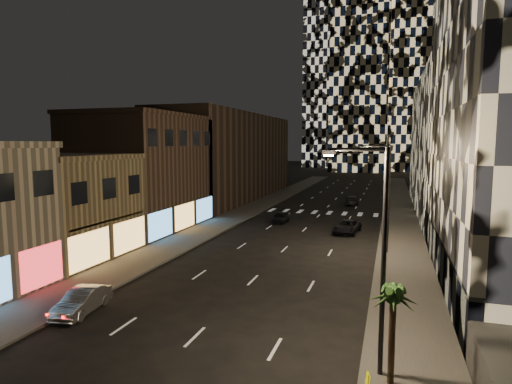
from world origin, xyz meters
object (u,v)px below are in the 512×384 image
Objects in this scene: car_dark_oncoming at (352,200)px; car_silver_parked at (82,301)px; palm_tree at (393,302)px; streetlight_far at (386,191)px; car_dark_rightlane at (347,227)px; streetlight_near at (378,246)px; car_dark_midlane at (281,217)px.

car_silver_parked is at bearing 71.10° from car_dark_oncoming.
streetlight_far is at bearing 91.80° from palm_tree.
car_dark_oncoming is at bearing 100.35° from streetlight_far.
car_dark_rightlane is at bearing 58.04° from car_silver_parked.
streetlight_near is at bearing -74.63° from car_dark_rightlane.
streetlight_far is 1.88× the size of car_dark_rightlane.
streetlight_far is at bearing 90.00° from streetlight_near.
streetlight_near reaches higher than car_dark_oncoming.
streetlight_far is 29.47m from car_dark_oncoming.
streetlight_near is at bearing 89.68° from car_dark_oncoming.
streetlight_far is 2.32× the size of palm_tree.
palm_tree is at bearing -15.64° from car_silver_parked.
streetlight_near is 33.70m from car_dark_midlane.
car_silver_parked is 0.86× the size of car_dark_oncoming.
palm_tree is (4.44, -28.04, 2.68)m from car_dark_rightlane.
palm_tree is (16.20, -2.36, 2.68)m from car_silver_parked.
car_dark_oncoming is at bearing 96.14° from streetlight_near.
car_dark_midlane is at bearing 111.49° from palm_tree.
car_dark_rightlane is at bearing 87.41° from car_dark_oncoming.
streetlight_far is 20.66m from palm_tree.
streetlight_near is 2.42× the size of car_dark_midlane.
car_silver_parked is at bearing 173.39° from streetlight_near.
car_dark_oncoming is 21.19m from car_dark_rightlane.
streetlight_far is at bearing 93.89° from car_dark_oncoming.
car_dark_rightlane is (8.06, -3.71, 0.03)m from car_dark_midlane.
palm_tree reaches higher than car_silver_parked.
streetlight_near reaches higher than palm_tree.
palm_tree reaches higher than car_dark_oncoming.
streetlight_near is 2.18m from palm_tree.
streetlight_near is 2.32× the size of palm_tree.
car_dark_midlane is (3.70, 29.39, -0.03)m from car_silver_parked.
palm_tree is (12.50, -31.75, 2.71)m from car_dark_midlane.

